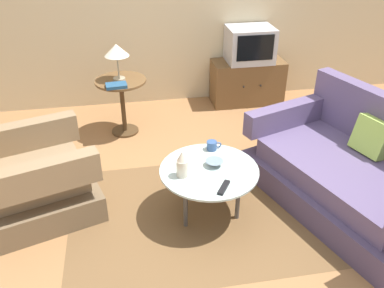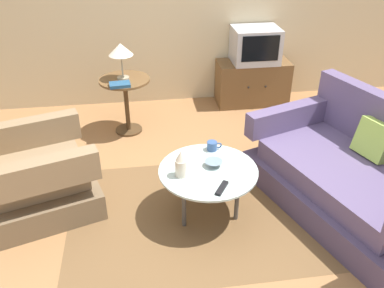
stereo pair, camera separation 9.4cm
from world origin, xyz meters
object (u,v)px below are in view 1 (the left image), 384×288
table_lamp (117,51)px  vase (182,164)px  tv_remote_dark (224,187)px  book (116,86)px  bowl (214,163)px  coffee_table (209,173)px  mug (212,146)px  couch (352,174)px  armchair (32,180)px  tv_stand (247,82)px  television (250,45)px  side_table (122,95)px

table_lamp → vase: 1.72m
table_lamp → tv_remote_dark: bearing=-68.7°
book → bowl: bearing=-65.5°
coffee_table → mug: size_ratio=6.15×
couch → bowl: size_ratio=13.07×
couch → coffee_table: (-1.25, 0.06, 0.12)m
armchair → vase: size_ratio=4.89×
tv_remote_dark → armchair: bearing=101.8°
couch → book: bearing=34.6°
tv_stand → vase: size_ratio=4.09×
television → vase: size_ratio=2.52×
couch → television: 2.24m
armchair → mug: armchair is taller
side_table → television: 1.73m
coffee_table → mug: 0.31m
book → side_table: bearing=72.2°
armchair → table_lamp: bearing=130.9°
television → coffee_table: bearing=-114.4°
tv_stand → bowl: tv_stand is taller
coffee_table → side_table: side_table is taller
table_lamp → tv_stand: bearing=18.7°
coffee_table → tv_remote_dark: bearing=-78.8°
television → table_lamp: table_lamp is taller
coffee_table → tv_remote_dark: tv_remote_dark is taller
couch → vase: 1.50m
book → vase: bearing=-76.7°
coffee_table → vase: vase is taller
mug → armchair: bearing=179.9°
tv_stand → table_lamp: table_lamp is taller
tv_stand → bowl: 2.27m
mug → book: size_ratio=0.57×
couch → book: couch is taller
mug → coffee_table: bearing=-106.4°
armchair → tv_remote_dark: armchair is taller
armchair → book: size_ratio=4.83×
book → couch: bearing=-41.3°
couch → bowl: (-1.19, 0.10, 0.18)m
tv_stand → vase: 2.49m
couch → book: (-1.94, 1.42, 0.37)m
tv_stand → tv_remote_dark: tv_stand is taller
coffee_table → mug: mug is taller
vase → bowl: vase is taller
table_lamp → book: size_ratio=1.72×
couch → side_table: size_ratio=2.99×
armchair → tv_remote_dark: (1.50, -0.56, 0.15)m
couch → armchair: bearing=63.3°
vase → side_table: bearing=104.8°
tv_stand → mug: 2.03m
couch → vase: couch is taller
coffee_table → tv_remote_dark: 0.28m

